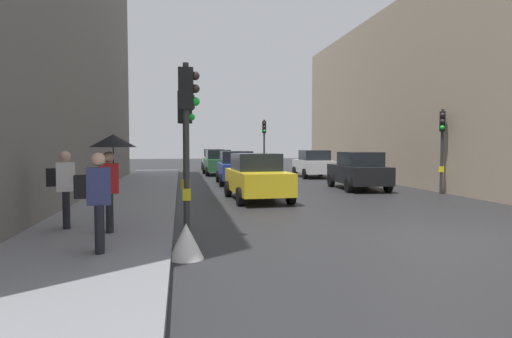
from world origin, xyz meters
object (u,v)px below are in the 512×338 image
(traffic_light_mid_street, at_px, (442,136))
(car_dark_suv, at_px, (358,171))
(car_blue_van, at_px, (236,168))
(traffic_light_near_right, at_px, (186,130))
(car_white_compact, at_px, (313,164))
(car_yellow_taxi, at_px, (257,177))
(pedestrian_with_umbrella, at_px, (112,155))
(pedestrian_with_black_backpack, at_px, (64,185))
(traffic_light_far_median, at_px, (264,137))
(car_silver_hatchback, at_px, (214,160))
(car_green_estate, at_px, (218,162))
(traffic_light_near_left, at_px, (187,120))
(warning_sign_triangle, at_px, (186,241))
(pedestrian_with_grey_backpack, at_px, (96,196))

(traffic_light_mid_street, bearing_deg, car_dark_suv, 138.61)
(car_blue_van, bearing_deg, traffic_light_near_right, -103.67)
(traffic_light_near_right, height_order, car_white_compact, traffic_light_near_right)
(car_yellow_taxi, bearing_deg, pedestrian_with_umbrella, -125.03)
(pedestrian_with_umbrella, distance_m, pedestrian_with_black_backpack, 1.47)
(traffic_light_far_median, relative_size, car_yellow_taxi, 0.91)
(car_silver_hatchback, bearing_deg, car_green_estate, -91.27)
(traffic_light_far_median, bearing_deg, traffic_light_near_right, -107.03)
(traffic_light_near_right, distance_m, pedestrian_with_umbrella, 2.37)
(car_green_estate, height_order, pedestrian_with_umbrella, pedestrian_with_umbrella)
(traffic_light_near_left, xyz_separation_m, car_green_estate, (2.46, 21.44, -1.70))
(car_dark_suv, xyz_separation_m, pedestrian_with_umbrella, (-9.68, -9.24, 0.96))
(pedestrian_with_umbrella, height_order, warning_sign_triangle, pedestrian_with_umbrella)
(car_blue_van, height_order, car_dark_suv, same)
(traffic_light_near_left, distance_m, car_yellow_taxi, 7.66)
(car_yellow_taxi, bearing_deg, car_white_compact, 62.69)
(car_white_compact, bearing_deg, car_silver_hatchback, 120.57)
(warning_sign_triangle, bearing_deg, traffic_light_near_right, 89.13)
(car_yellow_taxi, distance_m, warning_sign_triangle, 8.57)
(pedestrian_with_grey_backpack, bearing_deg, car_white_compact, 62.34)
(car_dark_suv, xyz_separation_m, pedestrian_with_grey_backpack, (-9.67, -11.13, 0.29))
(traffic_light_near_left, xyz_separation_m, traffic_light_far_median, (5.66, 20.97, 0.10))
(car_silver_hatchback, relative_size, pedestrian_with_grey_backpack, 2.40)
(car_blue_van, height_order, car_green_estate, same)
(traffic_light_mid_street, relative_size, car_silver_hatchback, 0.85)
(traffic_light_near_right, height_order, pedestrian_with_umbrella, traffic_light_near_right)
(traffic_light_near_left, relative_size, car_white_compact, 0.88)
(car_dark_suv, relative_size, warning_sign_triangle, 6.61)
(car_blue_van, height_order, car_white_compact, same)
(traffic_light_mid_street, bearing_deg, pedestrian_with_black_backpack, -155.19)
(pedestrian_with_black_backpack, bearing_deg, car_yellow_taxi, 45.40)
(car_white_compact, bearing_deg, car_dark_suv, -91.97)
(car_dark_suv, xyz_separation_m, car_silver_hatchback, (-5.46, 17.53, 0.00))
(pedestrian_with_black_backpack, bearing_deg, car_blue_van, 65.97)
(car_white_compact, xyz_separation_m, pedestrian_with_umbrella, (-9.95, -17.08, 0.96))
(car_yellow_taxi, relative_size, pedestrian_with_umbrella, 2.00)
(warning_sign_triangle, bearing_deg, car_white_compact, 66.24)
(pedestrian_with_umbrella, bearing_deg, pedestrian_with_grey_backpack, -89.71)
(pedestrian_with_umbrella, bearing_deg, warning_sign_triangle, -51.59)
(pedestrian_with_grey_backpack, height_order, pedestrian_with_black_backpack, same)
(pedestrian_with_umbrella, bearing_deg, car_white_compact, 59.77)
(car_silver_hatchback, bearing_deg, pedestrian_with_grey_backpack, -98.35)
(pedestrian_with_black_backpack, bearing_deg, traffic_light_near_left, -27.47)
(traffic_light_near_right, relative_size, car_blue_van, 0.84)
(car_green_estate, xyz_separation_m, warning_sign_triangle, (-2.52, -22.56, -0.55))
(warning_sign_triangle, bearing_deg, pedestrian_with_black_backpack, 136.67)
(car_dark_suv, bearing_deg, pedestrian_with_umbrella, -136.32)
(car_yellow_taxi, xyz_separation_m, car_silver_hatchback, (-0.08, 20.65, 0.00))
(pedestrian_with_grey_backpack, bearing_deg, warning_sign_triangle, -3.15)
(car_white_compact, bearing_deg, warning_sign_triangle, -113.76)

